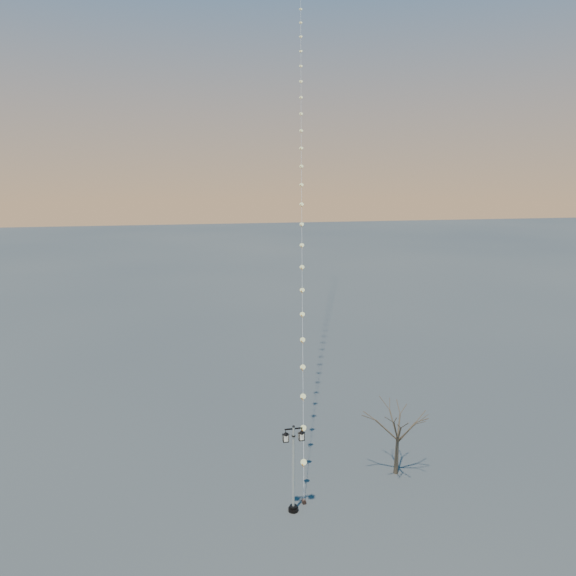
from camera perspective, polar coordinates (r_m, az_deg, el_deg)
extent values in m
plane|color=#434543|center=(27.69, 2.34, -23.84)|extent=(300.00, 300.00, 0.00)
cylinder|color=black|center=(27.67, 0.61, -23.67)|extent=(0.52, 0.52, 0.15)
cylinder|color=black|center=(27.59, 0.61, -23.43)|extent=(0.37, 0.37, 0.13)
cylinder|color=beige|center=(26.33, 0.62, -19.49)|extent=(0.12, 0.12, 4.36)
cylinder|color=black|center=(25.47, 0.63, -16.31)|extent=(0.19, 0.19, 0.06)
cube|color=black|center=(25.29, 0.63, -15.57)|extent=(0.88, 0.07, 0.06)
sphere|color=black|center=(25.24, 0.63, -15.35)|extent=(0.13, 0.13, 0.13)
pyramid|color=black|center=(25.29, -0.27, -15.93)|extent=(0.41, 0.41, 0.13)
cube|color=beige|center=(25.43, -0.27, -16.50)|extent=(0.24, 0.24, 0.32)
cube|color=black|center=(25.52, -0.27, -16.85)|extent=(0.28, 0.28, 0.04)
pyramid|color=black|center=(25.44, 1.52, -15.76)|extent=(0.41, 0.41, 0.13)
cube|color=beige|center=(25.57, 1.52, -16.33)|extent=(0.24, 0.24, 0.32)
cube|color=black|center=(25.66, 1.52, -16.67)|extent=(0.28, 0.28, 0.04)
cone|color=brown|center=(30.43, 12.14, -17.89)|extent=(0.27, 0.27, 2.27)
cylinder|color=black|center=(28.13, 1.81, -22.91)|extent=(0.21, 0.21, 0.21)
cylinder|color=black|center=(28.11, 1.81, -22.86)|extent=(0.03, 0.03, 0.27)
cone|color=orange|center=(46.52, 1.53, 19.79)|extent=(0.09, 0.09, 0.30)
cylinder|color=white|center=(27.82, 1.82, -22.01)|extent=(0.02, 0.02, 0.86)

